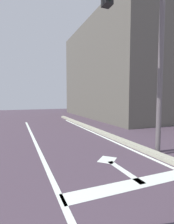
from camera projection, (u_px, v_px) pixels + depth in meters
lane_line_center at (56, 188)px, 3.50m from camera, size 0.12×20.00×0.01m
lane_line_curbside at (168, 166)px, 4.61m from camera, size 0.12×20.00×0.01m
stop_bar at (135, 184)px, 3.67m from camera, size 3.12×0.40×0.01m
lane_arrow_stem at (124, 171)px, 4.30m from camera, size 0.16×1.40×0.01m
lane_arrow_head at (107, 160)px, 5.09m from camera, size 0.71×0.71×0.01m
traffic_signal_mast at (140, 38)px, 5.23m from camera, size 3.95×0.34×5.36m
building_block at (144, 74)px, 17.68m from camera, size 12.53×12.62×8.34m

